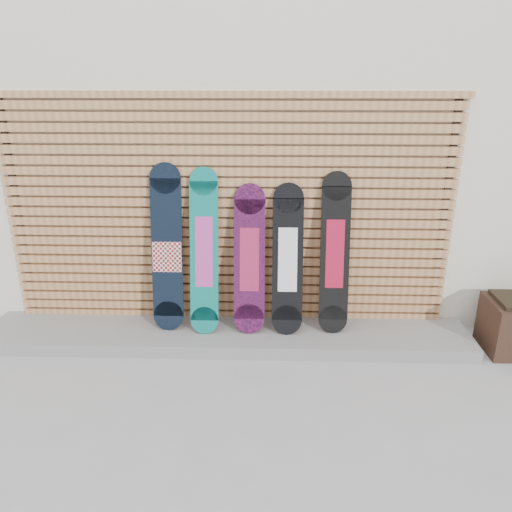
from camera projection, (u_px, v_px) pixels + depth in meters
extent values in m
plane|color=#969699|center=(239.00, 381.00, 4.20)|extent=(80.00, 80.00, 0.00)
cube|color=silver|center=(290.00, 122.00, 6.84)|extent=(12.00, 5.00, 3.60)
cube|color=slate|center=(228.00, 335.00, 4.82)|extent=(4.60, 0.70, 0.12)
cube|color=#AB7347|center=(230.00, 314.00, 5.06)|extent=(4.20, 0.05, 0.08)
cube|color=#AB7347|center=(230.00, 305.00, 5.03)|extent=(4.20, 0.05, 0.08)
cube|color=#AB7347|center=(230.00, 297.00, 5.00)|extent=(4.20, 0.05, 0.07)
cube|color=#AB7347|center=(230.00, 288.00, 4.96)|extent=(4.20, 0.05, 0.07)
cube|color=#AB7347|center=(230.00, 279.00, 4.93)|extent=(4.20, 0.05, 0.07)
cube|color=#AB7347|center=(229.00, 270.00, 4.89)|extent=(4.20, 0.05, 0.07)
cube|color=#AB7347|center=(229.00, 260.00, 4.86)|extent=(4.20, 0.05, 0.07)
cube|color=#AB7347|center=(229.00, 251.00, 4.83)|extent=(4.20, 0.05, 0.07)
cube|color=#AB7347|center=(229.00, 242.00, 4.79)|extent=(4.20, 0.05, 0.07)
cube|color=#AB7347|center=(229.00, 232.00, 4.76)|extent=(4.20, 0.05, 0.08)
cube|color=#AB7347|center=(228.00, 222.00, 4.73)|extent=(4.20, 0.05, 0.08)
cube|color=#AB7347|center=(228.00, 212.00, 4.69)|extent=(4.20, 0.05, 0.08)
cube|color=#AB7347|center=(228.00, 202.00, 4.66)|extent=(4.20, 0.05, 0.08)
cube|color=#AB7347|center=(228.00, 192.00, 4.63)|extent=(4.20, 0.05, 0.08)
cube|color=#AB7347|center=(228.00, 182.00, 4.59)|extent=(4.20, 0.05, 0.08)
cube|color=#AB7347|center=(227.00, 171.00, 4.56)|extent=(4.20, 0.05, 0.08)
cube|color=#AB7347|center=(227.00, 161.00, 4.52)|extent=(4.20, 0.05, 0.08)
cube|color=#AB7347|center=(227.00, 150.00, 4.49)|extent=(4.20, 0.05, 0.08)
cube|color=#AB7347|center=(227.00, 139.00, 4.46)|extent=(4.20, 0.05, 0.08)
cube|color=#AB7347|center=(227.00, 128.00, 4.42)|extent=(4.20, 0.05, 0.08)
cube|color=#AB7347|center=(226.00, 116.00, 4.39)|extent=(4.20, 0.05, 0.08)
cube|color=#AB7347|center=(226.00, 105.00, 4.36)|extent=(4.20, 0.05, 0.08)
cube|color=black|center=(20.00, 219.00, 4.81)|extent=(0.06, 0.04, 2.23)
cube|color=black|center=(443.00, 222.00, 4.69)|extent=(0.06, 0.04, 2.23)
cube|color=#AB7347|center=(226.00, 94.00, 4.32)|extent=(4.26, 0.07, 0.06)
cube|color=black|center=(167.00, 248.00, 4.65)|extent=(0.29, 0.26, 1.28)
cylinder|color=black|center=(169.00, 316.00, 4.76)|extent=(0.29, 0.07, 0.29)
cylinder|color=black|center=(165.00, 178.00, 4.53)|extent=(0.29, 0.07, 0.29)
cube|color=silver|center=(167.00, 257.00, 4.66)|extent=(0.27, 0.08, 0.29)
cube|color=#0B6E67|center=(204.00, 252.00, 4.62)|extent=(0.26, 0.31, 1.27)
cylinder|color=#0B6E67|center=(205.00, 320.00, 4.70)|extent=(0.26, 0.08, 0.26)
cylinder|color=#0B6E67|center=(204.00, 181.00, 4.53)|extent=(0.26, 0.08, 0.26)
cube|color=#D049A6|center=(204.00, 252.00, 4.62)|extent=(0.16, 0.17, 0.65)
cube|color=black|center=(249.00, 260.00, 4.64)|extent=(0.29, 0.28, 1.10)
cylinder|color=black|center=(249.00, 319.00, 4.70)|extent=(0.29, 0.09, 0.29)
cylinder|color=black|center=(250.00, 199.00, 4.57)|extent=(0.29, 0.09, 0.29)
cube|color=#9F1F47|center=(249.00, 260.00, 4.64)|extent=(0.18, 0.16, 0.58)
cube|color=black|center=(288.00, 260.00, 4.62)|extent=(0.28, 0.29, 1.11)
cylinder|color=black|center=(287.00, 320.00, 4.69)|extent=(0.28, 0.09, 0.28)
cylinder|color=black|center=(289.00, 198.00, 4.56)|extent=(0.28, 0.09, 0.28)
cube|color=white|center=(288.00, 260.00, 4.62)|extent=(0.18, 0.17, 0.59)
cube|color=black|center=(335.00, 254.00, 4.61)|extent=(0.27, 0.26, 1.23)
cylinder|color=black|center=(333.00, 319.00, 4.71)|extent=(0.27, 0.07, 0.27)
cylinder|color=black|center=(337.00, 186.00, 4.51)|extent=(0.27, 0.07, 0.27)
cube|color=maroon|center=(335.00, 254.00, 4.61)|extent=(0.17, 0.15, 0.63)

